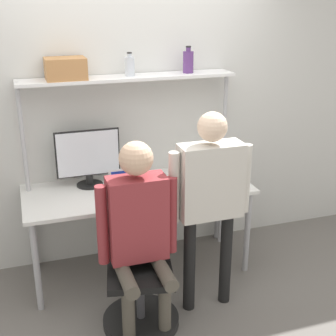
{
  "coord_description": "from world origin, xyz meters",
  "views": [
    {
      "loc": [
        -0.88,
        -3.09,
        2.3
      ],
      "look_at": [
        0.09,
        -0.13,
        1.13
      ],
      "focal_mm": 50.0,
      "sensor_mm": 36.0,
      "label": 1
    }
  ],
  "objects": [
    {
      "name": "person_standing",
      "position": [
        0.37,
        -0.26,
        0.98
      ],
      "size": [
        0.63,
        0.21,
        1.55
      ],
      "color": "black",
      "rests_on": "ground_plane"
    },
    {
      "name": "bottle_purple",
      "position": [
        0.51,
        0.62,
        1.76
      ],
      "size": [
        0.09,
        0.09,
        0.22
      ],
      "color": "#593372",
      "rests_on": "shelf_unit"
    },
    {
      "name": "storage_box",
      "position": [
        -0.5,
        0.62,
        1.75
      ],
      "size": [
        0.31,
        0.23,
        0.17
      ],
      "color": "#B27A47",
      "rests_on": "shelf_unit"
    },
    {
      "name": "office_chair",
      "position": [
        -0.17,
        -0.29,
        0.28
      ],
      "size": [
        0.56,
        0.56,
        0.91
      ],
      "color": "black",
      "rests_on": "ground_plane"
    },
    {
      "name": "cell_phone",
      "position": [
        0.16,
        0.17,
        0.78
      ],
      "size": [
        0.07,
        0.15,
        0.01
      ],
      "color": "#264C8C",
      "rests_on": "desk"
    },
    {
      "name": "monitor",
      "position": [
        -0.37,
        0.57,
        1.03
      ],
      "size": [
        0.53,
        0.22,
        0.48
      ],
      "color": "black",
      "rests_on": "desk"
    },
    {
      "name": "wall_back",
      "position": [
        0.0,
        0.79,
        1.35
      ],
      "size": [
        8.0,
        0.06,
        2.7
      ],
      "color": "silver",
      "rests_on": "ground_plane"
    },
    {
      "name": "shelf_unit",
      "position": [
        0.0,
        0.62,
        1.44
      ],
      "size": [
        1.78,
        0.27,
        1.67
      ],
      "color": "white",
      "rests_on": "ground_plane"
    },
    {
      "name": "laptop",
      "position": [
        -0.1,
        0.22,
        0.84
      ],
      "size": [
        0.32,
        0.22,
        0.22
      ],
      "color": "silver",
      "rests_on": "desk"
    },
    {
      "name": "desk",
      "position": [
        0.0,
        0.39,
        0.7
      ],
      "size": [
        1.87,
        0.74,
        0.78
      ],
      "color": "silver",
      "rests_on": "ground_plane"
    },
    {
      "name": "ground_plane",
      "position": [
        0.0,
        0.0,
        0.0
      ],
      "size": [
        12.0,
        12.0,
        0.0
      ],
      "primitive_type": "plane",
      "color": "slate"
    },
    {
      "name": "bottle_clear",
      "position": [
        0.01,
        0.62,
        1.75
      ],
      "size": [
        0.08,
        0.08,
        0.19
      ],
      "color": "silver",
      "rests_on": "shelf_unit"
    },
    {
      "name": "person_seated",
      "position": [
        -0.18,
        -0.33,
        0.83
      ],
      "size": [
        0.57,
        0.47,
        1.4
      ],
      "color": "#4C473D",
      "rests_on": "ground_plane"
    }
  ]
}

